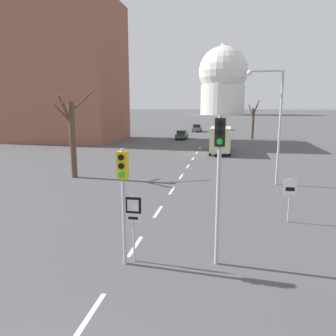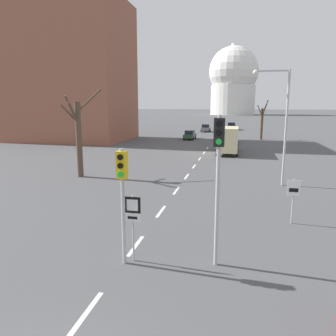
% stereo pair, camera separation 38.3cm
% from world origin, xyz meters
% --- Properties ---
extents(lane_stripe_0, '(0.16, 2.00, 0.01)m').
position_xyz_m(lane_stripe_0, '(0.00, 3.40, 0.00)').
color(lane_stripe_0, silver).
rests_on(lane_stripe_0, ground_plane).
extents(lane_stripe_1, '(0.16, 2.00, 0.01)m').
position_xyz_m(lane_stripe_1, '(0.00, 7.90, 0.00)').
color(lane_stripe_1, silver).
rests_on(lane_stripe_1, ground_plane).
extents(lane_stripe_2, '(0.16, 2.00, 0.01)m').
position_xyz_m(lane_stripe_2, '(0.00, 12.40, 0.00)').
color(lane_stripe_2, silver).
rests_on(lane_stripe_2, ground_plane).
extents(lane_stripe_3, '(0.16, 2.00, 0.01)m').
position_xyz_m(lane_stripe_3, '(0.00, 16.90, 0.00)').
color(lane_stripe_3, silver).
rests_on(lane_stripe_3, ground_plane).
extents(lane_stripe_4, '(0.16, 2.00, 0.01)m').
position_xyz_m(lane_stripe_4, '(0.00, 21.40, 0.00)').
color(lane_stripe_4, silver).
rests_on(lane_stripe_4, ground_plane).
extents(lane_stripe_5, '(0.16, 2.00, 0.01)m').
position_xyz_m(lane_stripe_5, '(0.00, 25.90, 0.00)').
color(lane_stripe_5, silver).
rests_on(lane_stripe_5, ground_plane).
extents(lane_stripe_6, '(0.16, 2.00, 0.01)m').
position_xyz_m(lane_stripe_6, '(0.00, 30.40, 0.00)').
color(lane_stripe_6, silver).
rests_on(lane_stripe_6, ground_plane).
extents(lane_stripe_7, '(0.16, 2.00, 0.01)m').
position_xyz_m(lane_stripe_7, '(0.00, 34.90, 0.00)').
color(lane_stripe_7, silver).
rests_on(lane_stripe_7, ground_plane).
extents(lane_stripe_8, '(0.16, 2.00, 0.01)m').
position_xyz_m(lane_stripe_8, '(0.00, 39.40, 0.00)').
color(lane_stripe_8, silver).
rests_on(lane_stripe_8, ground_plane).
extents(traffic_signal_centre_tall, '(0.36, 0.34, 4.25)m').
position_xyz_m(traffic_signal_centre_tall, '(0.06, 6.39, 2.98)').
color(traffic_signal_centre_tall, '#B2B2B7').
rests_on(traffic_signal_centre_tall, ground_plane).
extents(traffic_signal_near_right, '(0.36, 0.34, 5.38)m').
position_xyz_m(traffic_signal_near_right, '(3.33, 6.98, 3.74)').
color(traffic_signal_near_right, '#B2B2B7').
rests_on(traffic_signal_near_right, ground_plane).
extents(route_sign_post, '(0.60, 0.08, 2.52)m').
position_xyz_m(route_sign_post, '(0.32, 6.64, 1.72)').
color(route_sign_post, '#B2B2B7').
rests_on(route_sign_post, ground_plane).
extents(speed_limit_sign, '(0.60, 0.08, 2.21)m').
position_xyz_m(speed_limit_sign, '(6.66, 11.98, 1.49)').
color(speed_limit_sign, '#B2B2B7').
rests_on(speed_limit_sign, ground_plane).
extents(street_lamp_right, '(2.50, 0.36, 8.08)m').
position_xyz_m(street_lamp_right, '(6.71, 19.97, 5.01)').
color(street_lamp_right, '#B2B2B7').
rests_on(street_lamp_right, ground_plane).
extents(sedan_near_left, '(1.70, 4.57, 1.54)m').
position_xyz_m(sedan_near_left, '(-3.98, 50.14, 0.79)').
color(sedan_near_left, '#2D4C33').
rests_on(sedan_near_left, ground_plane).
extents(sedan_near_right, '(1.88, 3.92, 1.51)m').
position_xyz_m(sedan_near_right, '(2.79, 46.70, 0.77)').
color(sedan_near_right, navy).
rests_on(sedan_near_right, ground_plane).
extents(sedan_mid_centre, '(1.84, 3.95, 1.62)m').
position_xyz_m(sedan_mid_centre, '(-2.89, 66.03, 0.82)').
color(sedan_mid_centre, slate).
rests_on(sedan_mid_centre, ground_plane).
extents(sedan_far_left, '(1.89, 4.49, 1.70)m').
position_xyz_m(sedan_far_left, '(2.35, 73.10, 0.86)').
color(sedan_far_left, black).
rests_on(sedan_far_left, ground_plane).
extents(delivery_truck, '(2.44, 7.20, 3.14)m').
position_xyz_m(delivery_truck, '(2.79, 35.11, 1.70)').
color(delivery_truck, '#333842').
rests_on(delivery_truck, ground_plane).
extents(bare_tree_left_near, '(2.55, 3.07, 7.01)m').
position_xyz_m(bare_tree_left_near, '(-8.37, 19.60, 3.41)').
color(bare_tree_left_near, brown).
rests_on(bare_tree_left_near, ground_plane).
extents(bare_tree_right_near, '(1.79, 4.10, 6.46)m').
position_xyz_m(bare_tree_right_near, '(7.68, 52.13, 3.02)').
color(bare_tree_right_near, brown).
rests_on(bare_tree_right_near, ground_plane).
extents(capitol_dome, '(27.35, 27.35, 38.63)m').
position_xyz_m(capitol_dome, '(0.00, 188.44, 18.82)').
color(capitol_dome, silver).
rests_on(capitol_dome, ground_plane).
extents(apartment_block_left, '(18.00, 14.00, 21.64)m').
position_xyz_m(apartment_block_left, '(-22.71, 45.74, 10.82)').
color(apartment_block_left, '#935642').
rests_on(apartment_block_left, ground_plane).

